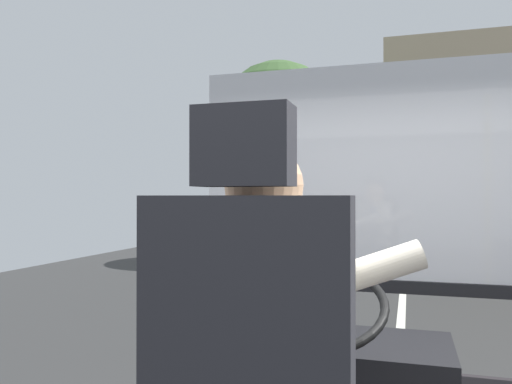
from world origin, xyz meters
name	(u,v)px	position (x,y,z in m)	size (l,w,h in m)	color
ground	(403,286)	(0.00, 8.80, -0.02)	(18.00, 44.00, 0.06)	#2D2D2D
bus_driver	(271,338)	(-0.24, -0.43, 1.40)	(0.82, 0.58, 0.79)	black
steering_console	(333,377)	(-0.24, 0.69, 0.91)	(1.10, 0.98, 0.78)	black
windshield_panel	(390,202)	(0.00, 1.62, 1.73)	(2.50, 0.08, 1.48)	silver
street_tree	(278,124)	(-3.27, 11.46, 3.73)	(3.35, 3.35, 5.42)	#4C3828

